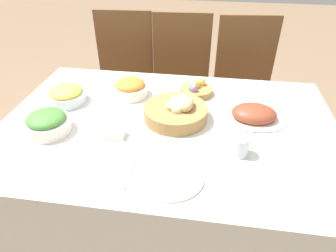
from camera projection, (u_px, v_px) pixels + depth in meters
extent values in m
plane|color=#7F664C|center=(168.00, 224.00, 1.81)|extent=(12.00, 12.00, 0.00)
cube|color=silver|center=(168.00, 180.00, 1.60)|extent=(1.55, 1.04, 0.74)
cylinder|color=brown|center=(217.00, 144.00, 2.11)|extent=(0.03, 0.03, 0.43)
cylinder|color=brown|center=(273.00, 145.00, 2.10)|extent=(0.03, 0.03, 0.43)
cylinder|color=brown|center=(213.00, 114.00, 2.43)|extent=(0.03, 0.03, 0.43)
cylinder|color=brown|center=(261.00, 115.00, 2.42)|extent=(0.03, 0.03, 0.43)
cube|color=brown|center=(245.00, 103.00, 2.13)|extent=(0.46, 0.46, 0.02)
cube|color=brown|center=(246.00, 55.00, 2.14)|extent=(0.42, 0.06, 0.55)
cylinder|color=brown|center=(151.00, 137.00, 2.17)|extent=(0.03, 0.03, 0.43)
cylinder|color=brown|center=(204.00, 140.00, 2.15)|extent=(0.03, 0.03, 0.43)
cylinder|color=brown|center=(157.00, 109.00, 2.49)|extent=(0.03, 0.03, 0.43)
cylinder|color=brown|center=(203.00, 111.00, 2.46)|extent=(0.03, 0.03, 0.43)
cube|color=brown|center=(179.00, 98.00, 2.19)|extent=(0.45, 0.45, 0.02)
cube|color=brown|center=(182.00, 51.00, 2.19)|extent=(0.42, 0.04, 0.55)
cylinder|color=brown|center=(95.00, 132.00, 2.22)|extent=(0.03, 0.03, 0.43)
cylinder|color=brown|center=(146.00, 134.00, 2.20)|extent=(0.03, 0.03, 0.43)
cylinder|color=brown|center=(107.00, 105.00, 2.54)|extent=(0.03, 0.03, 0.43)
cylinder|color=brown|center=(152.00, 107.00, 2.52)|extent=(0.03, 0.03, 0.43)
cube|color=brown|center=(123.00, 94.00, 2.24)|extent=(0.45, 0.45, 0.02)
cube|color=brown|center=(125.00, 48.00, 2.25)|extent=(0.42, 0.05, 0.55)
cylinder|color=#9E7542|center=(176.00, 113.00, 1.40)|extent=(0.30, 0.30, 0.06)
ellipsoid|color=#E0C184|center=(173.00, 105.00, 1.37)|extent=(0.10, 0.10, 0.05)
ellipsoid|color=#E0C184|center=(176.00, 101.00, 1.41)|extent=(0.08, 0.08, 0.06)
ellipsoid|color=#E0C184|center=(186.00, 105.00, 1.35)|extent=(0.08, 0.10, 0.06)
ellipsoid|color=#E0C184|center=(180.00, 105.00, 1.36)|extent=(0.08, 0.09, 0.06)
ellipsoid|color=#E0C184|center=(184.00, 100.00, 1.42)|extent=(0.07, 0.09, 0.06)
ellipsoid|color=#E0C184|center=(187.00, 102.00, 1.38)|extent=(0.08, 0.09, 0.05)
ellipsoid|color=#E0C184|center=(178.00, 109.00, 1.35)|extent=(0.08, 0.08, 0.05)
cylinder|color=#9E7542|center=(196.00, 91.00, 1.61)|extent=(0.17, 0.17, 0.03)
ellipsoid|color=#F4D151|center=(202.00, 82.00, 1.62)|extent=(0.04, 0.04, 0.05)
ellipsoid|color=#B27AD1|center=(192.00, 87.00, 1.58)|extent=(0.03, 0.03, 0.04)
ellipsoid|color=#F4D151|center=(196.00, 84.00, 1.59)|extent=(0.04, 0.04, 0.05)
ellipsoid|color=#60B2E0|center=(192.00, 87.00, 1.57)|extent=(0.04, 0.04, 0.05)
ellipsoid|color=#B27AD1|center=(194.00, 89.00, 1.56)|extent=(0.03, 0.03, 0.04)
ellipsoid|color=silver|center=(253.00, 118.00, 1.41)|extent=(0.32, 0.22, 0.01)
ellipsoid|color=brown|center=(254.00, 114.00, 1.40)|extent=(0.21, 0.16, 0.08)
cylinder|color=silver|center=(67.00, 97.00, 1.53)|extent=(0.19, 0.19, 0.05)
ellipsoid|color=#F4DB4C|center=(65.00, 91.00, 1.51)|extent=(0.17, 0.17, 0.06)
cylinder|color=silver|center=(130.00, 90.00, 1.59)|extent=(0.18, 0.18, 0.06)
ellipsoid|color=orange|center=(130.00, 84.00, 1.57)|extent=(0.16, 0.16, 0.05)
cylinder|color=silver|center=(48.00, 126.00, 1.32)|extent=(0.20, 0.20, 0.06)
ellipsoid|color=#478438|center=(46.00, 118.00, 1.30)|extent=(0.17, 0.17, 0.06)
cylinder|color=silver|center=(170.00, 176.00, 1.10)|extent=(0.25, 0.25, 0.01)
cube|color=#B7B7BC|center=(130.00, 172.00, 1.12)|extent=(0.01, 0.17, 0.00)
cube|color=#B7B7BC|center=(212.00, 181.00, 1.08)|extent=(0.01, 0.17, 0.00)
cube|color=#B7B7BC|center=(220.00, 182.00, 1.08)|extent=(0.01, 0.17, 0.00)
cylinder|color=silver|center=(240.00, 146.00, 1.18)|extent=(0.07, 0.07, 0.08)
cube|color=silver|center=(113.00, 133.00, 1.30)|extent=(0.10, 0.06, 0.03)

